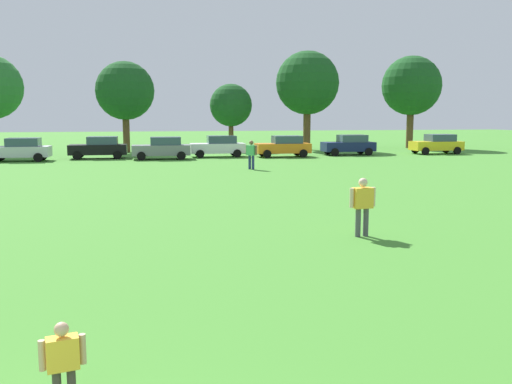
{
  "coord_description": "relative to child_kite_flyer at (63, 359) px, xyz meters",
  "views": [
    {
      "loc": [
        1.76,
        -3.53,
        3.33
      ],
      "look_at": [
        4.11,
        8.47,
        1.6
      ],
      "focal_mm": 38.35,
      "sensor_mm": 36.0,
      "label": 1
    }
  ],
  "objects": [
    {
      "name": "tree_center_left",
      "position": [
        -0.96,
        44.3,
        4.79
      ],
      "size": [
        5.15,
        5.15,
        8.02
      ],
      "color": "brown",
      "rests_on": "ground"
    },
    {
      "name": "adult_bystander",
      "position": [
        6.71,
        7.87,
        0.33
      ],
      "size": [
        0.77,
        0.35,
        1.63
      ],
      "rotation": [
        0.0,
        0.0,
        0.11
      ],
      "color": "#4C4C51",
      "rests_on": "ground"
    },
    {
      "name": "parked_car_orange_4",
      "position": [
        11.55,
        36.31,
        0.23
      ],
      "size": [
        4.3,
        2.02,
        1.68
      ],
      "rotation": [
        0.0,
        0.0,
        3.14
      ],
      "color": "orange",
      "rests_on": "ground"
    },
    {
      "name": "parked_car_black_1",
      "position": [
        -2.75,
        37.37,
        0.23
      ],
      "size": [
        4.3,
        2.02,
        1.68
      ],
      "rotation": [
        0.0,
        0.0,
        3.14
      ],
      "color": "black",
      "rests_on": "ground"
    },
    {
      "name": "child_kite_flyer",
      "position": [
        0.0,
        0.0,
        0.0
      ],
      "size": [
        0.49,
        0.27,
        1.06
      ],
      "rotation": [
        0.0,
        0.0,
        0.22
      ],
      "color": "#3F3833",
      "rests_on": "ground"
    },
    {
      "name": "parked_car_white_3",
      "position": [
        6.44,
        37.35,
        0.23
      ],
      "size": [
        4.3,
        2.02,
        1.68
      ],
      "rotation": [
        0.0,
        0.0,
        3.14
      ],
      "color": "white",
      "rests_on": "ground"
    },
    {
      "name": "ground_plane",
      "position": [
        -0.76,
        27.46,
        -0.63
      ],
      "size": [
        160.0,
        160.0,
        0.0
      ],
      "primitive_type": "plane",
      "color": "#42842D"
    },
    {
      "name": "parked_car_yellow_6",
      "position": [
        25.35,
        37.13,
        0.23
      ],
      "size": [
        4.3,
        2.02,
        1.68
      ],
      "rotation": [
        0.0,
        0.0,
        3.14
      ],
      "color": "yellow",
      "rests_on": "ground"
    },
    {
      "name": "parked_car_navy_5",
      "position": [
        17.41,
        37.27,
        0.23
      ],
      "size": [
        4.3,
        2.02,
        1.68
      ],
      "rotation": [
        0.0,
        0.0,
        3.14
      ],
      "color": "#141E4C",
      "rests_on": "ground"
    },
    {
      "name": "parked_car_silver_0",
      "position": [
        -8.15,
        35.92,
        0.23
      ],
      "size": [
        4.3,
        2.02,
        1.68
      ],
      "rotation": [
        0.0,
        0.0,
        3.14
      ],
      "color": "silver",
      "rests_on": "ground"
    },
    {
      "name": "tree_center_right",
      "position": [
        8.7,
        45.62,
        3.58
      ],
      "size": [
        4.0,
        4.0,
        6.24
      ],
      "color": "brown",
      "rests_on": "ground"
    },
    {
      "name": "bystander_near_trees",
      "position": [
        7.16,
        26.89,
        0.42
      ],
      "size": [
        0.63,
        0.66,
        1.78
      ],
      "rotation": [
        0.0,
        0.0,
        2.31
      ],
      "color": "navy",
      "rests_on": "ground"
    },
    {
      "name": "tree_far_right",
      "position": [
        26.92,
        45.41,
        5.56
      ],
      "size": [
        5.89,
        5.89,
        9.17
      ],
      "color": "brown",
      "rests_on": "ground"
    },
    {
      "name": "parked_car_gray_2",
      "position": [
        1.97,
        35.77,
        0.23
      ],
      "size": [
        4.3,
        2.02,
        1.68
      ],
      "rotation": [
        0.0,
        0.0,
        3.14
      ],
      "color": "slate",
      "rests_on": "ground"
    },
    {
      "name": "tree_right",
      "position": [
        15.93,
        44.76,
        5.68
      ],
      "size": [
        5.99,
        5.99,
        9.34
      ],
      "color": "brown",
      "rests_on": "ground"
    }
  ]
}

